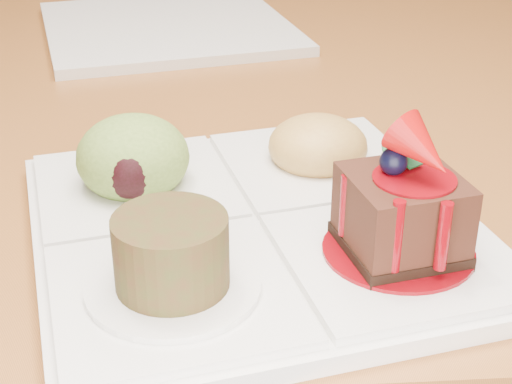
{
  "coord_description": "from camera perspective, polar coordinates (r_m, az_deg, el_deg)",
  "views": [
    {
      "loc": [
        -0.03,
        -1.21,
        1.02
      ],
      "look_at": [
        0.0,
        -0.75,
        0.79
      ],
      "focal_mm": 55.0,
      "sensor_mm": 36.0,
      "label": 1
    }
  ],
  "objects": [
    {
      "name": "dining_table",
      "position": [
        1.25,
        -2.4,
        11.82
      ],
      "size": [
        1.0,
        1.8,
        0.75
      ],
      "color": "#9F5B29",
      "rests_on": "ground"
    },
    {
      "name": "second_plate",
      "position": [
        0.99,
        -6.45,
        11.8
      ],
      "size": [
        0.35,
        0.35,
        0.01
      ],
      "primitive_type": "cube",
      "rotation": [
        0.0,
        0.0,
        0.22
      ],
      "color": "silver",
      "rests_on": "dining_table"
    },
    {
      "name": "sampler_plate",
      "position": [
        0.53,
        -0.39,
        -1.02
      ],
      "size": [
        0.35,
        0.35,
        0.11
      ],
      "rotation": [
        0.0,
        0.0,
        0.22
      ],
      "color": "silver",
      "rests_on": "dining_table"
    },
    {
      "name": "ground",
      "position": [
        1.58,
        -1.91,
        -12.73
      ],
      "size": [
        6.0,
        6.0,
        0.0
      ],
      "primitive_type": "plane",
      "color": "brown"
    }
  ]
}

